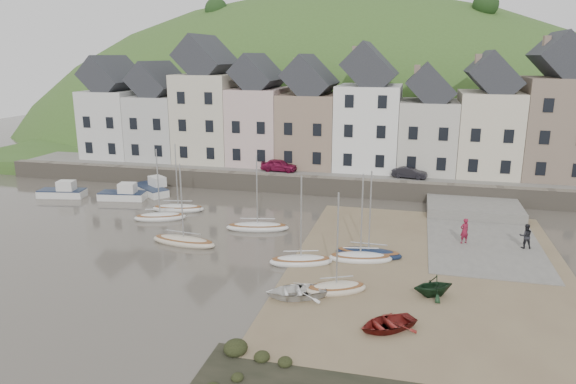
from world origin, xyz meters
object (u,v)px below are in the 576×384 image
(sailboat_0, at_px, (178,208))
(person_red, at_px, (464,231))
(car_right, at_px, (409,173))
(car_left, at_px, (279,165))
(rowboat_white, at_px, (296,291))
(person_dark, at_px, (526,236))
(rowboat_red, at_px, (387,323))
(rowboat_green, at_px, (433,286))

(sailboat_0, relative_size, person_red, 3.30)
(car_right, bearing_deg, car_left, 99.57)
(person_red, bearing_deg, rowboat_white, 17.69)
(sailboat_0, relative_size, person_dark, 3.48)
(rowboat_red, distance_m, person_red, 14.82)
(sailboat_0, height_order, rowboat_red, sailboat_0)
(sailboat_0, bearing_deg, rowboat_white, -45.52)
(rowboat_green, relative_size, person_dark, 1.35)
(car_right, bearing_deg, person_dark, -139.42)
(rowboat_white, xyz_separation_m, car_left, (-7.84, 25.78, 1.83))
(rowboat_green, relative_size, person_red, 1.28)
(person_dark, bearing_deg, sailboat_0, -11.58)
(car_left, relative_size, car_right, 1.12)
(rowboat_red, bearing_deg, rowboat_green, 114.91)
(rowboat_red, bearing_deg, sailboat_0, -168.66)
(sailboat_0, distance_m, person_red, 24.47)
(person_dark, bearing_deg, car_left, -38.47)
(rowboat_white, height_order, person_dark, person_dark)
(person_red, relative_size, car_left, 0.50)
(person_dark, bearing_deg, rowboat_green, 49.62)
(rowboat_red, bearing_deg, person_dark, 109.84)
(sailboat_0, xyz_separation_m, rowboat_red, (19.57, -16.95, 0.12))
(person_dark, xyz_separation_m, car_right, (-8.53, 14.19, 1.14))
(person_red, bearing_deg, rowboat_red, 40.13)
(person_red, relative_size, person_dark, 1.05)
(rowboat_white, distance_m, person_dark, 18.38)
(rowboat_red, distance_m, car_right, 28.30)
(car_right, bearing_deg, sailboat_0, 129.06)
(car_right, bearing_deg, person_red, -153.49)
(rowboat_white, relative_size, car_right, 1.02)
(rowboat_white, distance_m, car_right, 26.46)
(rowboat_white, relative_size, rowboat_green, 1.44)
(person_red, xyz_separation_m, car_right, (-4.33, 14.21, 1.09))
(sailboat_0, bearing_deg, car_left, 60.49)
(sailboat_0, height_order, rowboat_green, sailboat_0)
(person_dark, height_order, car_right, car_right)
(person_red, height_order, car_left, car_left)
(car_left, bearing_deg, rowboat_red, -151.55)
(rowboat_red, distance_m, person_dark, 16.65)
(rowboat_green, distance_m, person_red, 9.80)
(car_left, distance_m, car_right, 13.57)
(rowboat_red, xyz_separation_m, car_left, (-13.18, 28.24, 1.87))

